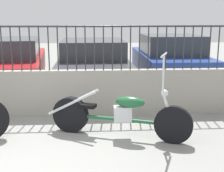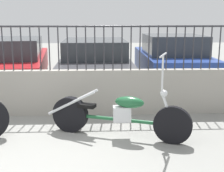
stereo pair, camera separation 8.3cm
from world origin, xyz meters
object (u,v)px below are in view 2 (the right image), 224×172
Objects in this scene: motorcycle_green at (111,114)px; car_blue at (172,59)px; car_dark_grey at (95,62)px; car_red at (11,62)px.

motorcycle_green is 0.56× the size of car_blue.
car_blue is at bearing -81.01° from car_dark_grey.
car_blue is (1.98, 4.29, 0.33)m from motorcycle_green.
car_red is 1.03× the size of car_dark_grey.
car_red is at bearing 89.64° from car_dark_grey.
car_red reaches higher than car_dark_grey.
motorcycle_green is 0.49× the size of car_dark_grey.
motorcycle_green is 3.91m from car_dark_grey.
car_dark_grey is (-0.29, 3.89, 0.29)m from motorcycle_green.
car_dark_grey is at bearing -96.12° from car_red.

